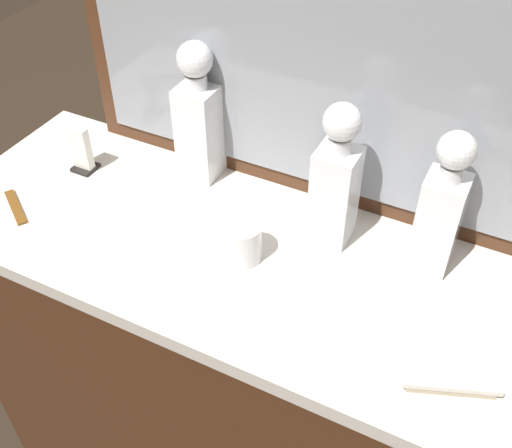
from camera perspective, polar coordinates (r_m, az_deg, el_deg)
The scene contains 9 objects.
dresser at distance 1.57m, azimuth -0.00°, elevation -14.74°, with size 1.39×0.50×0.91m.
dresser_mirror at distance 1.20m, azimuth 5.21°, elevation 15.31°, with size 1.06×0.03×0.64m.
crystal_decanter_left at distance 1.19m, azimuth 7.31°, elevation 3.32°, with size 0.08×0.08×0.30m.
crystal_decanter_center at distance 1.17m, azimuth 16.60°, elevation 0.78°, with size 0.08×0.08×0.30m.
crystal_decanter_far_left at distance 1.35m, azimuth -5.25°, elevation 9.12°, with size 0.08×0.08×0.32m.
crystal_tumbler_rear at distance 1.18m, azimuth -1.28°, elevation -1.80°, with size 0.07×0.07×0.08m.
silver_brush_far_right at distance 1.06m, azimuth 17.46°, elevation -13.50°, with size 0.16×0.10×0.02m.
tortoiseshell_comb at distance 1.41m, azimuth -21.30°, elevation 1.46°, with size 0.11×0.08×0.01m.
napkin_holder at distance 1.46m, azimuth -15.76°, elevation 6.38°, with size 0.05×0.05×0.11m.
Camera 1 is at (0.39, -0.77, 1.76)m, focal length 43.36 mm.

